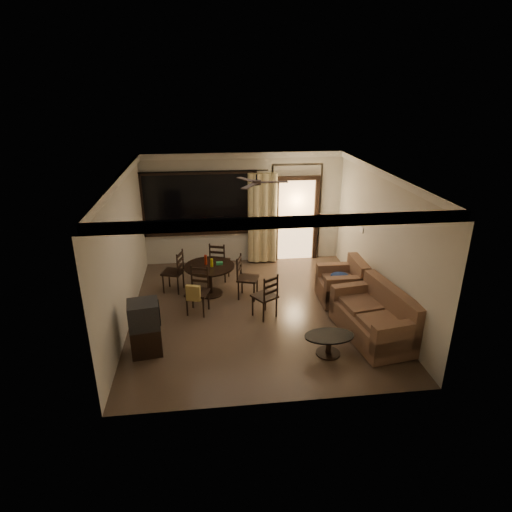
{
  "coord_description": "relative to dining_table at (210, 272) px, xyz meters",
  "views": [
    {
      "loc": [
        -0.92,
        -7.66,
        4.3
      ],
      "look_at": [
        0.01,
        0.2,
        1.13
      ],
      "focal_mm": 30.0,
      "sensor_mm": 36.0,
      "label": 1
    }
  ],
  "objects": [
    {
      "name": "armchair",
      "position": [
        2.81,
        -0.64,
        -0.16
      ],
      "size": [
        0.91,
        0.91,
        0.9
      ],
      "rotation": [
        0.0,
        0.0,
        -0.01
      ],
      "color": "#4E2D24",
      "rests_on": "ground"
    },
    {
      "name": "dining_chair_south",
      "position": [
        -0.27,
        -0.82,
        -0.23
      ],
      "size": [
        0.53,
        0.56,
        0.95
      ],
      "rotation": [
        0.0,
        0.0,
        -0.31
      ],
      "color": "black",
      "rests_on": "ground"
    },
    {
      "name": "sofa",
      "position": [
        2.96,
        -2.09,
        -0.17
      ],
      "size": [
        1.17,
        1.84,
        0.92
      ],
      "rotation": [
        0.0,
        0.0,
        0.15
      ],
      "color": "#4E2D24",
      "rests_on": "ground"
    },
    {
      "name": "tv_cabinet",
      "position": [
        -1.13,
        -2.11,
        -0.05
      ],
      "size": [
        0.57,
        0.53,
        0.97
      ],
      "rotation": [
        0.0,
        0.0,
        0.15
      ],
      "color": "black",
      "rests_on": "ground"
    },
    {
      "name": "side_chair",
      "position": [
        1.06,
        -1.12,
        -0.26
      ],
      "size": [
        0.57,
        0.57,
        0.94
      ],
      "rotation": [
        0.0,
        0.0,
        3.71
      ],
      "color": "black",
      "rests_on": "ground"
    },
    {
      "name": "dining_table",
      "position": [
        0.0,
        0.0,
        0.0
      ],
      "size": [
        1.09,
        1.09,
        0.9
      ],
      "rotation": [
        0.0,
        0.0,
        -0.31
      ],
      "color": "black",
      "rests_on": "ground"
    },
    {
      "name": "dining_chair_west",
      "position": [
        -0.8,
        0.26,
        -0.26
      ],
      "size": [
        0.53,
        0.53,
        0.95
      ],
      "rotation": [
        0.0,
        0.0,
        -1.88
      ],
      "color": "black",
      "rests_on": "ground"
    },
    {
      "name": "ground",
      "position": [
        0.92,
        -0.88,
        -0.54
      ],
      "size": [
        5.5,
        5.5,
        0.0
      ],
      "primitive_type": "plane",
      "color": "#7F6651",
      "rests_on": "ground"
    },
    {
      "name": "dining_chair_north",
      "position": [
        0.24,
        0.75,
        -0.26
      ],
      "size": [
        0.53,
        0.53,
        0.95
      ],
      "rotation": [
        0.0,
        0.0,
        2.83
      ],
      "color": "black",
      "rests_on": "ground"
    },
    {
      "name": "room_shell",
      "position": [
        1.51,
        0.89,
        1.29
      ],
      "size": [
        5.5,
        6.7,
        5.5
      ],
      "color": "beige",
      "rests_on": "ground"
    },
    {
      "name": "dining_chair_east",
      "position": [
        0.79,
        -0.26,
        -0.26
      ],
      "size": [
        0.53,
        0.53,
        0.95
      ],
      "rotation": [
        0.0,
        0.0,
        1.26
      ],
      "color": "black",
      "rests_on": "ground"
    },
    {
      "name": "coffee_table",
      "position": [
        1.96,
        -2.53,
        -0.29
      ],
      "size": [
        0.85,
        0.51,
        0.37
      ],
      "rotation": [
        0.0,
        0.0,
        0.02
      ],
      "color": "black",
      "rests_on": "ground"
    }
  ]
}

